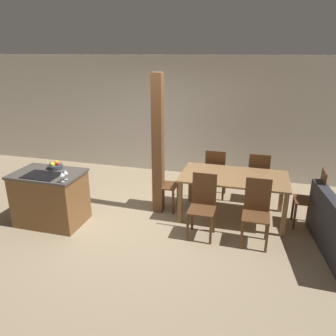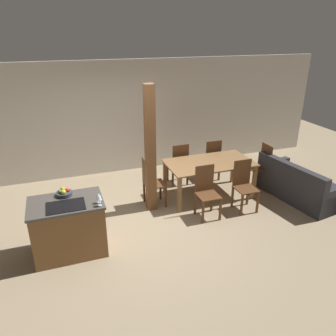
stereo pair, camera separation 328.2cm
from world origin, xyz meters
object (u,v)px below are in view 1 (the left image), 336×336
Objects in this scene: dining_chair_near_right at (256,211)px; dining_chair_far_left at (215,173)px; fruit_bowl at (55,165)px; kitchen_island at (51,198)px; dining_chair_head_end at (162,182)px; dining_table at (234,181)px; timber_post at (158,146)px; dining_chair_foot_end at (313,198)px; dining_chair_far_right at (258,177)px; wine_glass_middle at (65,172)px; dining_chair_near_left at (203,205)px; wine_glass_near at (62,174)px.

dining_chair_near_right is 1.65m from dining_chair_far_left.
fruit_bowl reaches higher than dining_chair_near_right.
dining_chair_head_end is at bearing 31.56° from kitchen_island.
timber_post is (-1.31, -0.12, 0.55)m from dining_table.
dining_chair_near_right is 1.83m from dining_chair_head_end.
dining_chair_far_right is at bearing -129.50° from dining_chair_foot_end.
dining_chair_far_left is 1.00× the size of dining_chair_head_end.
fruit_bowl is at bearing 90.14° from kitchen_island.
dining_table is at bearing 26.49° from wine_glass_middle.
kitchen_island is 2.54m from dining_chair_near_left.
timber_post is (-0.03, -0.12, 0.71)m from dining_chair_head_end.
fruit_bowl is 0.25× the size of dining_chair_foot_end.
wine_glass_near is (0.48, -0.52, 0.08)m from fruit_bowl.
dining_chair_far_right is (2.86, 1.94, -0.51)m from wine_glass_middle.
dining_chair_near_left is at bearing -33.51° from timber_post.
dining_chair_head_end is (-0.87, 0.72, 0.00)m from dining_chair_near_left.
dining_chair_foot_end is at bearing 2.66° from timber_post.
kitchen_island is 3.07m from dining_chair_far_left.
dining_chair_near_left is at bearing 180.00° from dining_chair_near_right.
dining_chair_near_left is at bearing 1.58° from fruit_bowl.
dining_chair_near_left is (-0.41, -0.72, -0.16)m from dining_table.
wine_glass_middle reaches higher than dining_chair_foot_end.
wine_glass_middle is 3.49m from dining_chair_far_right.
wine_glass_near is at bearing 35.47° from dining_chair_far_right.
kitchen_island is 7.13× the size of wine_glass_middle.
dining_chair_near_left is 1.44m from dining_chair_far_left.
wine_glass_near reaches higher than dining_chair_near_right.
fruit_bowl is 4.31m from dining_chair_foot_end.
wine_glass_near is 0.16× the size of dining_chair_foot_end.
kitchen_island is at bearing 121.56° from dining_chair_head_end.
kitchen_island is at bearing 147.98° from wine_glass_near.
fruit_bowl is at bearing -157.52° from timber_post.
wine_glass_middle is at bearing 136.20° from dining_chair_head_end.
dining_chair_foot_end is (3.73, 1.22, -0.51)m from wine_glass_middle.
dining_chair_near_left is 1.13m from dining_chair_head_end.
dining_chair_near_left is (2.05, 0.59, -0.51)m from wine_glass_near.
dining_table is (2.45, 1.31, -0.36)m from wine_glass_near.
dining_chair_far_right is (0.81, 0.00, 0.00)m from dining_chair_far_left.
fruit_bowl is at bearing 138.13° from wine_glass_middle.
dining_chair_far_right is 0.41× the size of timber_post.
timber_post is (-0.91, -0.84, 0.71)m from dining_chair_far_left.
fruit_bowl is (-0.00, 0.22, 0.50)m from kitchen_island.
fruit_bowl is at bearing 115.58° from dining_chair_head_end.
timber_post is (-1.72, 0.60, 0.71)m from dining_chair_near_right.
dining_table is (2.45, 1.22, -0.36)m from wine_glass_middle.
wine_glass_near is at bearing 138.30° from dining_chair_head_end.
kitchen_island is 3.76m from dining_chair_far_right.
dining_chair_near_left is 1.00× the size of dining_chair_far_left.
dining_chair_near_right is (2.86, 0.59, -0.51)m from wine_glass_near.
dining_chair_head_end is at bearing -90.00° from dining_chair_foot_end.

